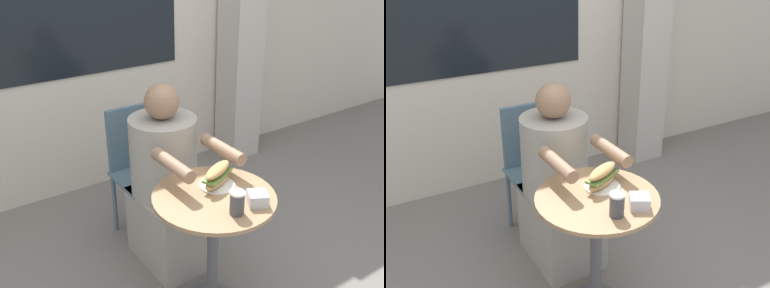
# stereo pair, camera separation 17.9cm
# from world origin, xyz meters

# --- Properties ---
(storefront_wall) EXTENTS (8.00, 0.09, 2.80)m
(storefront_wall) POSITION_xyz_m (-0.00, 1.64, 1.40)
(storefront_wall) COLOR beige
(storefront_wall) RESTS_ON ground_plane
(lattice_pillar) EXTENTS (0.29, 0.29, 2.40)m
(lattice_pillar) POSITION_xyz_m (1.33, 1.43, 1.20)
(lattice_pillar) COLOR #B2ADA3
(lattice_pillar) RESTS_ON ground_plane
(cafe_table) EXTENTS (0.61, 0.61, 0.71)m
(cafe_table) POSITION_xyz_m (0.00, 0.00, 0.51)
(cafe_table) COLOR #997551
(cafe_table) RESTS_ON ground_plane
(diner_chair) EXTENTS (0.39, 0.39, 0.87)m
(diner_chair) POSITION_xyz_m (0.04, 0.86, 0.52)
(diner_chair) COLOR slate
(diner_chair) RESTS_ON ground_plane
(seated_diner) EXTENTS (0.39, 0.71, 1.12)m
(seated_diner) POSITION_xyz_m (0.04, 0.51, 0.47)
(seated_diner) COLOR gray
(seated_diner) RESTS_ON ground_plane
(sandwich_on_plate) EXTENTS (0.23, 0.18, 0.11)m
(sandwich_on_plate) POSITION_xyz_m (0.07, 0.07, 0.76)
(sandwich_on_plate) COLOR white
(sandwich_on_plate) RESTS_ON cafe_table
(drink_cup) EXTENTS (0.07, 0.07, 0.11)m
(drink_cup) POSITION_xyz_m (-0.01, -0.18, 0.77)
(drink_cup) COLOR #424247
(drink_cup) RESTS_ON cafe_table
(napkin_box) EXTENTS (0.12, 0.12, 0.06)m
(napkin_box) POSITION_xyz_m (0.12, -0.17, 0.74)
(napkin_box) COLOR silver
(napkin_box) RESTS_ON cafe_table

